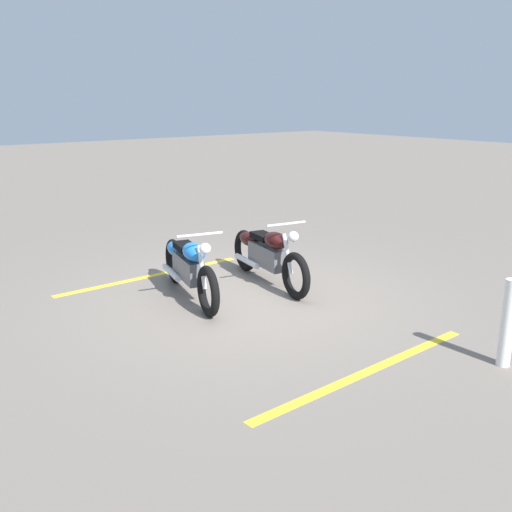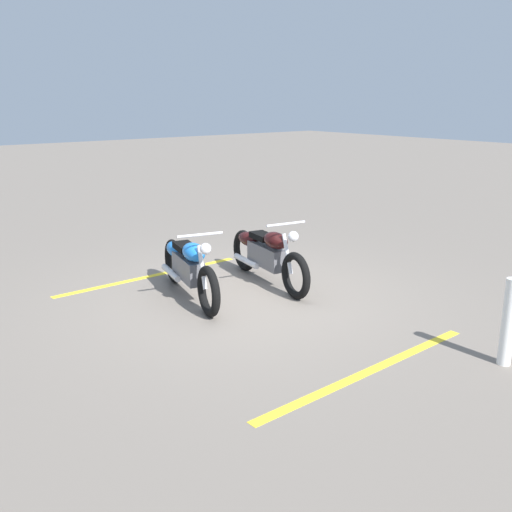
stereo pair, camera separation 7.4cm
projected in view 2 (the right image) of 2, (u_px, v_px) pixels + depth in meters
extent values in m
plane|color=slate|center=(246.00, 297.00, 8.21)|extent=(60.00, 60.00, 0.00)
torus|color=black|center=(209.00, 291.00, 7.41)|extent=(0.68, 0.27, 0.67)
torus|color=black|center=(173.00, 261.00, 8.78)|extent=(0.68, 0.27, 0.67)
cube|color=#59595E|center=(188.00, 268.00, 8.12)|extent=(0.87, 0.42, 0.32)
ellipsoid|color=blue|center=(194.00, 252.00, 7.80)|extent=(0.57, 0.40, 0.24)
ellipsoid|color=blue|center=(176.00, 249.00, 8.58)|extent=(0.60, 0.37, 0.22)
cube|color=black|center=(185.00, 247.00, 8.15)|extent=(0.49, 0.34, 0.09)
cylinder|color=silver|center=(202.00, 267.00, 7.54)|extent=(0.27, 0.12, 0.56)
cylinder|color=silver|center=(200.00, 235.00, 7.47)|extent=(0.19, 0.61, 0.04)
sphere|color=silver|center=(205.00, 249.00, 7.34)|extent=(0.15, 0.15, 0.15)
cylinder|color=silver|center=(171.00, 273.00, 8.45)|extent=(0.70, 0.26, 0.09)
torus|color=black|center=(296.00, 276.00, 8.06)|extent=(0.68, 0.23, 0.67)
torus|color=black|center=(244.00, 251.00, 9.38)|extent=(0.68, 0.23, 0.67)
cube|color=#59595E|center=(266.00, 256.00, 8.74)|extent=(0.87, 0.37, 0.32)
ellipsoid|color=black|center=(276.00, 240.00, 8.43)|extent=(0.56, 0.37, 0.24)
ellipsoid|color=black|center=(249.00, 239.00, 9.19)|extent=(0.59, 0.34, 0.22)
cube|color=black|center=(262.00, 236.00, 8.78)|extent=(0.48, 0.31, 0.09)
cylinder|color=silver|center=(287.00, 254.00, 8.18)|extent=(0.27, 0.10, 0.56)
cylinder|color=silver|center=(286.00, 224.00, 8.11)|extent=(0.15, 0.62, 0.04)
sphere|color=silver|center=(293.00, 237.00, 7.98)|extent=(0.15, 0.15, 0.15)
cylinder|color=silver|center=(246.00, 261.00, 9.06)|extent=(0.70, 0.21, 0.09)
cylinder|color=white|center=(508.00, 322.00, 6.02)|extent=(0.14, 0.14, 0.95)
cube|color=yellow|center=(151.00, 276.00, 9.16)|extent=(0.19, 3.20, 0.01)
cube|color=yellow|center=(370.00, 371.00, 5.99)|extent=(0.19, 3.20, 0.01)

